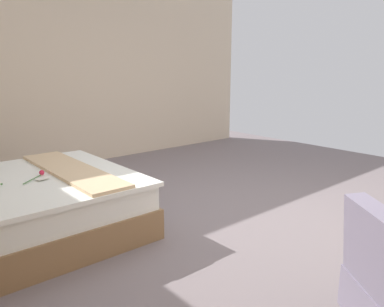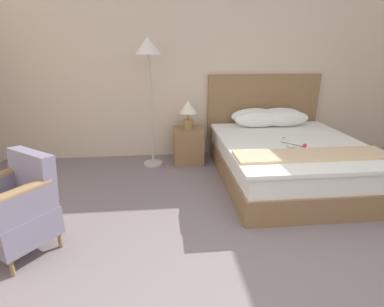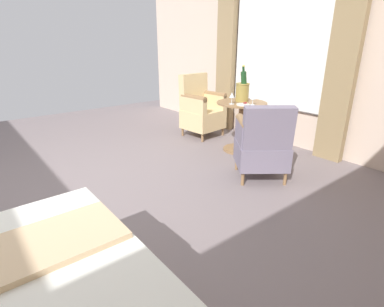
{
  "view_description": "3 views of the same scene",
  "coord_description": "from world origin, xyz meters",
  "px_view_note": "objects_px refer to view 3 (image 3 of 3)",
  "views": [
    {
      "loc": [
        -2.57,
        2.84,
        1.55
      ],
      "look_at": [
        -0.46,
        1.03,
        0.92
      ],
      "focal_mm": 35.0,
      "sensor_mm": 36.0,
      "label": 1
    },
    {
      "loc": [
        -0.72,
        -1.52,
        1.68
      ],
      "look_at": [
        -0.47,
        0.99,
        0.78
      ],
      "focal_mm": 28.0,
      "sensor_mm": 36.0,
      "label": 2
    },
    {
      "loc": [
        0.59,
        2.77,
        1.46
      ],
      "look_at": [
        -0.77,
        1.06,
        0.64
      ],
      "focal_mm": 28.0,
      "sensor_mm": 36.0,
      "label": 3
    }
  ],
  "objects_px": {
    "champagne_bucket": "(243,90)",
    "snack_plate": "(243,104)",
    "side_table_round": "(241,123)",
    "armchair_by_window": "(263,144)",
    "armchair_facing_bed": "(201,109)",
    "wine_glass_near_edge": "(253,97)",
    "wine_glass_near_bucket": "(232,96)"
  },
  "relations": [
    {
      "from": "champagne_bucket",
      "to": "snack_plate",
      "type": "xyz_separation_m",
      "value": [
        0.19,
        0.19,
        -0.15
      ]
    },
    {
      "from": "side_table_round",
      "to": "champagne_bucket",
      "type": "relative_size",
      "value": 1.43
    },
    {
      "from": "side_table_round",
      "to": "armchair_by_window",
      "type": "height_order",
      "value": "armchair_by_window"
    },
    {
      "from": "snack_plate",
      "to": "armchair_facing_bed",
      "type": "height_order",
      "value": "armchair_facing_bed"
    },
    {
      "from": "side_table_round",
      "to": "snack_plate",
      "type": "bearing_deg",
      "value": 47.85
    },
    {
      "from": "champagne_bucket",
      "to": "armchair_facing_bed",
      "type": "relative_size",
      "value": 0.49
    },
    {
      "from": "wine_glass_near_edge",
      "to": "side_table_round",
      "type": "bearing_deg",
      "value": -98.56
    },
    {
      "from": "snack_plate",
      "to": "armchair_by_window",
      "type": "relative_size",
      "value": 0.2
    },
    {
      "from": "wine_glass_near_edge",
      "to": "armchair_facing_bed",
      "type": "bearing_deg",
      "value": -94.02
    },
    {
      "from": "champagne_bucket",
      "to": "snack_plate",
      "type": "distance_m",
      "value": 0.31
    },
    {
      "from": "wine_glass_near_bucket",
      "to": "armchair_facing_bed",
      "type": "distance_m",
      "value": 1.02
    },
    {
      "from": "wine_glass_near_edge",
      "to": "snack_plate",
      "type": "distance_m",
      "value": 0.15
    },
    {
      "from": "champagne_bucket",
      "to": "snack_plate",
      "type": "relative_size",
      "value": 2.82
    },
    {
      "from": "side_table_round",
      "to": "wine_glass_near_bucket",
      "type": "distance_m",
      "value": 0.45
    },
    {
      "from": "wine_glass_near_edge",
      "to": "armchair_facing_bed",
      "type": "xyz_separation_m",
      "value": [
        -0.08,
        -1.12,
        -0.36
      ]
    },
    {
      "from": "armchair_by_window",
      "to": "champagne_bucket",
      "type": "bearing_deg",
      "value": -123.88
    },
    {
      "from": "armchair_facing_bed",
      "to": "champagne_bucket",
      "type": "bearing_deg",
      "value": 91.2
    },
    {
      "from": "side_table_round",
      "to": "armchair_facing_bed",
      "type": "height_order",
      "value": "armchair_facing_bed"
    },
    {
      "from": "side_table_round",
      "to": "snack_plate",
      "type": "relative_size",
      "value": 4.03
    },
    {
      "from": "armchair_by_window",
      "to": "snack_plate",
      "type": "bearing_deg",
      "value": -120.29
    },
    {
      "from": "wine_glass_near_bucket",
      "to": "snack_plate",
      "type": "bearing_deg",
      "value": 121.13
    },
    {
      "from": "armchair_facing_bed",
      "to": "armchair_by_window",
      "type": "bearing_deg",
      "value": 71.97
    },
    {
      "from": "champagne_bucket",
      "to": "armchair_by_window",
      "type": "bearing_deg",
      "value": 56.12
    },
    {
      "from": "champagne_bucket",
      "to": "wine_glass_near_edge",
      "type": "bearing_deg",
      "value": 70.33
    },
    {
      "from": "armchair_facing_bed",
      "to": "snack_plate",
      "type": "bearing_deg",
      "value": 80.76
    },
    {
      "from": "wine_glass_near_edge",
      "to": "armchair_by_window",
      "type": "height_order",
      "value": "armchair_by_window"
    },
    {
      "from": "snack_plate",
      "to": "armchair_by_window",
      "type": "bearing_deg",
      "value": 59.71
    },
    {
      "from": "wine_glass_near_bucket",
      "to": "snack_plate",
      "type": "relative_size",
      "value": 0.9
    },
    {
      "from": "snack_plate",
      "to": "armchair_by_window",
      "type": "height_order",
      "value": "armchair_by_window"
    },
    {
      "from": "wine_glass_near_bucket",
      "to": "armchair_by_window",
      "type": "xyz_separation_m",
      "value": [
        0.3,
        0.79,
        -0.38
      ]
    },
    {
      "from": "champagne_bucket",
      "to": "wine_glass_near_bucket",
      "type": "bearing_deg",
      "value": 13.18
    },
    {
      "from": "side_table_round",
      "to": "champagne_bucket",
      "type": "distance_m",
      "value": 0.46
    }
  ]
}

